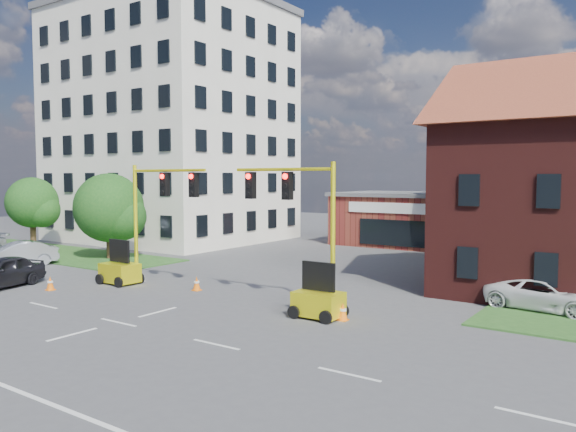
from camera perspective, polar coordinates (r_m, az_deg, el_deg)
The scene contains 18 objects.
ground at distance 22.85m, azimuth -16.85°, elevation -10.31°, with size 120.00×120.00×0.00m, color #474649.
grass_verge_nw at distance 44.63m, azimuth -22.88°, elevation -3.45°, with size 22.00×6.00×0.08m, color #224E1D.
lane_markings at distance 21.18m, azimuth -23.33°, elevation -11.60°, with size 60.00×36.00×0.01m, color silver, non-canonical shape.
office_block at distance 51.87m, azimuth -11.91°, elevation 9.15°, with size 18.40×15.40×20.60m.
brick_shop at distance 47.18m, azimuth 12.84°, elevation -0.26°, with size 12.40×8.40×4.30m.
tree_large at distance 42.15m, azimuth 20.21°, elevation 4.07°, with size 8.25×7.85×10.00m.
tree_nw_front at distance 39.58m, azimuth -17.43°, elevation 0.58°, with size 4.88×4.65×5.82m.
tree_nw_rear at distance 48.13m, azimuth -24.35°, elevation 1.07°, with size 4.14×3.95×5.55m.
signal_mast_west at distance 29.41m, azimuth -13.18°, elevation 0.66°, with size 5.30×0.60×6.20m.
signal_mast_east at distance 23.71m, azimuth 1.14°, elevation -0.02°, with size 5.30×0.60×6.20m.
trailer_west at distance 30.67m, azimuth -16.71°, elevation -5.34°, with size 1.98×1.36×2.21m.
trailer_east at distance 22.47m, azimuth 3.11°, elevation -8.64°, with size 1.89×1.27×2.13m.
cone_a at distance 30.19m, azimuth -23.01°, elevation -6.32°, with size 0.40×0.40×0.70m.
cone_b at distance 28.11m, azimuth -9.27°, elevation -6.80°, with size 0.40×0.40×0.70m.
cone_c at distance 24.76m, azimuth 2.00°, elevation -8.23°, with size 0.40×0.40×0.70m.
cone_d at distance 22.23m, azimuth 5.61°, elevation -9.66°, with size 0.40×0.40×0.70m.
pickup_white at distance 25.95m, azimuth 24.76°, elevation -7.28°, with size 2.22×4.81×1.34m, color white.
sedan_silver_front at distance 39.04m, azimuth -25.79°, elevation -3.48°, with size 1.63×4.66×1.54m, color #B1B5B9.
Camera 1 is at (17.37, -13.75, 5.58)m, focal length 35.00 mm.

